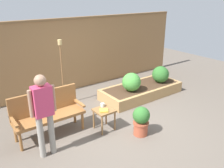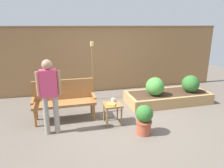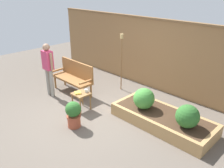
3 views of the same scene
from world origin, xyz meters
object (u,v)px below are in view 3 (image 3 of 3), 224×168
Objects in this scene: side_table at (81,96)px; book_on_table at (78,93)px; potted_boxwood at (74,114)px; person_by_bench at (48,65)px; cup_on_table at (86,91)px; shrub_near_bench at (144,99)px; tiki_torch at (122,53)px; garden_bench at (74,75)px; shrub_far_corner at (187,116)px.

book_on_table reaches higher than side_table.
potted_boxwood is 0.41× the size of person_by_bench.
cup_on_table is 1.51m from shrub_near_bench.
tiki_torch reaches higher than book_on_table.
tiki_torch is (-1.58, 0.91, 0.63)m from shrub_near_bench.
side_table is 0.94× the size of shrub_near_bench.
garden_bench reaches higher than side_table.
shrub_near_bench is at bearing 56.63° from potted_boxwood.
tiki_torch is 2.15m from person_by_bench.
tiki_torch reaches higher than garden_bench.
shrub_near_bench reaches higher than potted_boxwood.
shrub_near_bench is at bearing 180.00° from shrub_far_corner.
garden_bench is 0.92× the size of person_by_bench.
shrub_far_corner is (2.60, 0.84, 0.05)m from book_on_table.
cup_on_table is at bearing -21.44° from garden_bench.
potted_boxwood is at bearing -50.76° from side_table.
cup_on_table is (1.09, -0.43, -0.02)m from garden_bench.
garden_bench is at bearing -176.60° from shrub_far_corner.
book_on_table is 1.88m from tiki_torch.
potted_boxwood is 1.28× the size of shrub_far_corner.
tiki_torch is at bearing 106.02° from potted_boxwood.
garden_bench is at bearing -175.04° from shrub_near_bench.
garden_bench is at bearing 142.60° from potted_boxwood.
side_table is at bearing 129.24° from potted_boxwood.
shrub_near_bench reaches higher than cup_on_table.
shrub_near_bench is 1.13m from shrub_far_corner.
potted_boxwood is (1.54, -1.18, -0.20)m from garden_bench.
potted_boxwood reaches higher than book_on_table.
potted_boxwood is (0.45, -0.75, -0.18)m from cup_on_table.
shrub_far_corner reaches higher than cup_on_table.
shrub_far_corner is (2.50, 0.64, 0.03)m from cup_on_table.
tiki_torch is (-0.21, 1.55, 0.67)m from cup_on_table.
side_table is 2.67m from shrub_far_corner.
book_on_table is 0.80m from potted_boxwood.
shrub_far_corner is 0.28× the size of tiki_torch.
tiki_torch is (-2.71, 0.91, 0.64)m from shrub_far_corner.
book_on_table is at bearing -162.11° from shrub_far_corner.
shrub_near_bench is 2.91m from person_by_bench.
garden_bench is 3.00× the size of side_table.
garden_bench reaches higher than potted_boxwood.
potted_boxwood reaches higher than side_table.
tiki_torch reaches higher than side_table.
book_on_table is 0.10× the size of tiki_torch.
side_table is 0.31× the size of person_by_bench.
cup_on_table is 0.90m from potted_boxwood.
shrub_near_bench is 1.03× the size of shrub_far_corner.
potted_boxwood is (0.55, -0.55, -0.15)m from book_on_table.
shrub_near_bench is (0.92, 1.39, 0.21)m from potted_boxwood.
garden_bench reaches higher than book_on_table.
book_on_table is 0.35× the size of shrub_far_corner.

